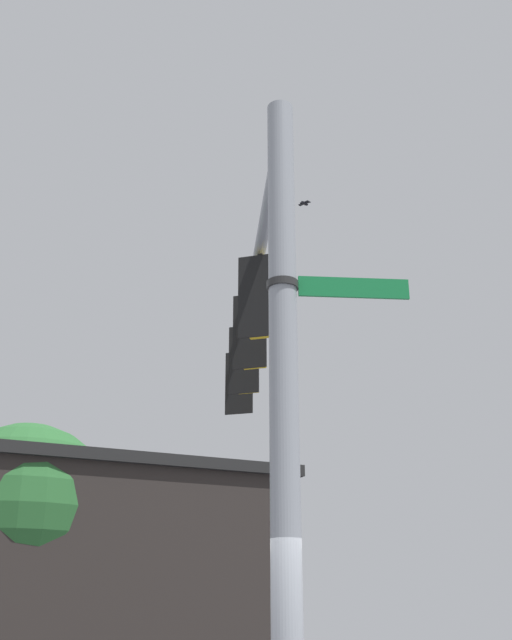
% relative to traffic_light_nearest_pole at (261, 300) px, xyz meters
% --- Properties ---
extents(signal_pole, '(0.29, 0.29, 7.25)m').
position_rel_traffic_light_nearest_pole_xyz_m(signal_pole, '(0.95, -2.54, -2.38)').
color(signal_pole, gray).
rests_on(signal_pole, ground).
extents(mast_arm, '(2.94, 7.40, 0.17)m').
position_rel_traffic_light_nearest_pole_xyz_m(mast_arm, '(-0.44, 1.13, 0.78)').
color(mast_arm, gray).
extents(traffic_light_nearest_pole, '(0.54, 0.49, 1.31)m').
position_rel_traffic_light_nearest_pole_xyz_m(traffic_light_nearest_pole, '(0.00, 0.00, 0.00)').
color(traffic_light_nearest_pole, black).
extents(traffic_light_mid_inner, '(0.54, 0.49, 1.31)m').
position_rel_traffic_light_nearest_pole_xyz_m(traffic_light_mid_inner, '(-0.50, 1.31, 0.00)').
color(traffic_light_mid_inner, black).
extents(traffic_light_mid_outer, '(0.54, 0.49, 1.31)m').
position_rel_traffic_light_nearest_pole_xyz_m(traffic_light_mid_outer, '(-1.00, 2.63, 0.00)').
color(traffic_light_mid_outer, black).
extents(traffic_light_arm_end, '(0.54, 0.49, 1.31)m').
position_rel_traffic_light_nearest_pole_xyz_m(traffic_light_arm_end, '(-1.49, 3.94, 0.00)').
color(traffic_light_arm_end, black).
extents(street_name_sign, '(1.41, 0.66, 0.22)m').
position_rel_traffic_light_nearest_pole_xyz_m(street_name_sign, '(1.29, -2.41, -0.97)').
color(street_name_sign, '#147238').
extents(bird_flying, '(0.30, 0.23, 0.08)m').
position_rel_traffic_light_nearest_pole_xyz_m(bird_flying, '(-0.40, 4.99, 4.38)').
color(bird_flying, black).
extents(storefront_building, '(15.19, 14.64, 5.71)m').
position_rel_traffic_light_nearest_pole_xyz_m(storefront_building, '(-9.43, 9.65, -3.13)').
color(storefront_building, '#282321').
rests_on(storefront_building, ground).
extents(tree_by_storefront, '(4.57, 4.57, 6.61)m').
position_rel_traffic_light_nearest_pole_xyz_m(tree_by_storefront, '(-8.55, 7.94, -1.69)').
color(tree_by_storefront, '#4C3823').
rests_on(tree_by_storefront, ground).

